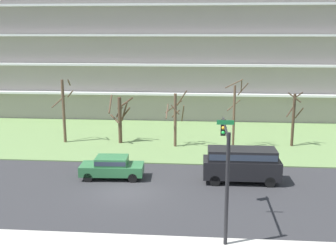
{
  "coord_description": "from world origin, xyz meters",
  "views": [
    {
      "loc": [
        4.82,
        -25.1,
        10.09
      ],
      "look_at": [
        2.27,
        6.0,
        3.06
      ],
      "focal_mm": 44.72,
      "sensor_mm": 36.0,
      "label": 1
    }
  ],
  "objects_px": {
    "van_black_near_left": "(242,162)",
    "sedan_green_center_left": "(112,166)",
    "tree_far_left": "(64,109)",
    "tree_far_right": "(294,118)",
    "tree_left": "(120,117)",
    "tree_center": "(176,117)",
    "traffic_signal_mast": "(226,158)",
    "tree_right": "(235,112)"
  },
  "relations": [
    {
      "from": "van_black_near_left",
      "to": "sedan_green_center_left",
      "type": "distance_m",
      "value": 9.01
    },
    {
      "from": "tree_far_left",
      "to": "tree_far_right",
      "type": "height_order",
      "value": "tree_far_left"
    },
    {
      "from": "tree_left",
      "to": "sedan_green_center_left",
      "type": "distance_m",
      "value": 9.62
    },
    {
      "from": "tree_left",
      "to": "van_black_near_left",
      "type": "height_order",
      "value": "tree_left"
    },
    {
      "from": "tree_far_left",
      "to": "van_black_near_left",
      "type": "height_order",
      "value": "tree_far_left"
    },
    {
      "from": "tree_center",
      "to": "sedan_green_center_left",
      "type": "height_order",
      "value": "tree_center"
    },
    {
      "from": "tree_left",
      "to": "traffic_signal_mast",
      "type": "relative_size",
      "value": 0.79
    },
    {
      "from": "tree_far_left",
      "to": "tree_right",
      "type": "distance_m",
      "value": 15.48
    },
    {
      "from": "tree_far_left",
      "to": "tree_far_right",
      "type": "relative_size",
      "value": 1.2
    },
    {
      "from": "tree_right",
      "to": "tree_far_right",
      "type": "relative_size",
      "value": 1.24
    },
    {
      "from": "tree_far_left",
      "to": "traffic_signal_mast",
      "type": "xyz_separation_m",
      "value": [
        13.84,
        -16.42,
        0.73
      ]
    },
    {
      "from": "tree_far_right",
      "to": "traffic_signal_mast",
      "type": "height_order",
      "value": "traffic_signal_mast"
    },
    {
      "from": "traffic_signal_mast",
      "to": "sedan_green_center_left",
      "type": "bearing_deg",
      "value": 135.98
    },
    {
      "from": "tree_center",
      "to": "van_black_near_left",
      "type": "relative_size",
      "value": 0.99
    },
    {
      "from": "tree_far_right",
      "to": "tree_right",
      "type": "bearing_deg",
      "value": -168.39
    },
    {
      "from": "tree_far_left",
      "to": "tree_center",
      "type": "relative_size",
      "value": 1.16
    },
    {
      "from": "sedan_green_center_left",
      "to": "tree_far_right",
      "type": "bearing_deg",
      "value": -149.31
    },
    {
      "from": "tree_left",
      "to": "tree_right",
      "type": "xyz_separation_m",
      "value": [
        10.31,
        -0.96,
        0.78
      ]
    },
    {
      "from": "tree_right",
      "to": "tree_far_right",
      "type": "distance_m",
      "value": 5.43
    },
    {
      "from": "tree_far_left",
      "to": "tree_center",
      "type": "height_order",
      "value": "tree_far_left"
    },
    {
      "from": "tree_right",
      "to": "van_black_near_left",
      "type": "xyz_separation_m",
      "value": [
        -0.09,
        -8.45,
        -1.87
      ]
    },
    {
      "from": "tree_right",
      "to": "van_black_near_left",
      "type": "bearing_deg",
      "value": -90.6
    },
    {
      "from": "tree_center",
      "to": "tree_right",
      "type": "height_order",
      "value": "tree_right"
    },
    {
      "from": "tree_right",
      "to": "traffic_signal_mast",
      "type": "distance_m",
      "value": 15.75
    },
    {
      "from": "tree_far_right",
      "to": "van_black_near_left",
      "type": "distance_m",
      "value": 11.02
    },
    {
      "from": "tree_far_right",
      "to": "traffic_signal_mast",
      "type": "xyz_separation_m",
      "value": [
        -6.91,
        -16.74,
        1.25
      ]
    },
    {
      "from": "van_black_near_left",
      "to": "sedan_green_center_left",
      "type": "bearing_deg",
      "value": -0.63
    },
    {
      "from": "tree_left",
      "to": "van_black_near_left",
      "type": "xyz_separation_m",
      "value": [
        10.22,
        -9.4,
        -1.09
      ]
    },
    {
      "from": "sedan_green_center_left",
      "to": "tree_far_left",
      "type": "bearing_deg",
      "value": -58.15
    },
    {
      "from": "van_black_near_left",
      "to": "tree_far_right",
      "type": "bearing_deg",
      "value": -120.06
    },
    {
      "from": "tree_far_left",
      "to": "tree_far_right",
      "type": "distance_m",
      "value": 20.76
    },
    {
      "from": "tree_far_left",
      "to": "tree_left",
      "type": "height_order",
      "value": "tree_far_left"
    },
    {
      "from": "sedan_green_center_left",
      "to": "traffic_signal_mast",
      "type": "relative_size",
      "value": 0.79
    },
    {
      "from": "tree_center",
      "to": "sedan_green_center_left",
      "type": "distance_m",
      "value": 9.63
    },
    {
      "from": "van_black_near_left",
      "to": "tree_right",
      "type": "bearing_deg",
      "value": -91.24
    },
    {
      "from": "traffic_signal_mast",
      "to": "tree_far_left",
      "type": "bearing_deg",
      "value": 130.13
    },
    {
      "from": "sedan_green_center_left",
      "to": "traffic_signal_mast",
      "type": "height_order",
      "value": "traffic_signal_mast"
    },
    {
      "from": "van_black_near_left",
      "to": "tree_far_left",
      "type": "bearing_deg",
      "value": -31.56
    },
    {
      "from": "tree_center",
      "to": "traffic_signal_mast",
      "type": "bearing_deg",
      "value": -77.39
    },
    {
      "from": "tree_far_right",
      "to": "van_black_near_left",
      "type": "bearing_deg",
      "value": -119.43
    },
    {
      "from": "tree_far_right",
      "to": "sedan_green_center_left",
      "type": "xyz_separation_m",
      "value": [
        -14.37,
        -9.53,
        -1.78
      ]
    },
    {
      "from": "tree_far_right",
      "to": "tree_left",
      "type": "bearing_deg",
      "value": -179.53
    }
  ]
}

